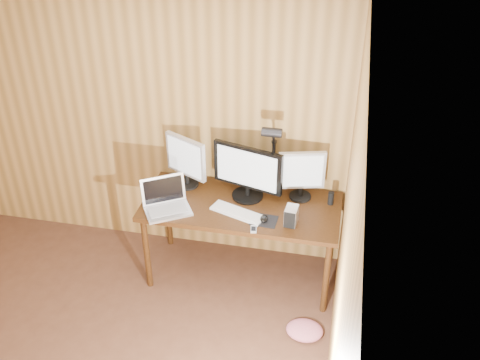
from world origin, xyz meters
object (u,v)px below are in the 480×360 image
(speaker, at_px, (331,198))
(hard_drive, at_px, (291,216))
(mouse, at_px, (264,218))
(desk_lamp, at_px, (273,149))
(desk, at_px, (243,212))
(keyboard, at_px, (237,212))
(monitor_left, at_px, (186,160))
(monitor_right, at_px, (302,174))
(phone, at_px, (254,229))
(monitor_center, at_px, (248,172))
(laptop, at_px, (166,202))

(speaker, bearing_deg, hard_drive, -130.96)
(mouse, height_order, desk_lamp, desk_lamp)
(desk, relative_size, speaker, 14.10)
(desk_lamp, bearing_deg, keyboard, -120.92)
(desk, distance_m, desk_lamp, 0.60)
(monitor_left, xyz_separation_m, desk_lamp, (0.72, 0.03, 0.18))
(mouse, bearing_deg, monitor_right, 60.49)
(monitor_left, distance_m, phone, 0.87)
(monitor_center, xyz_separation_m, laptop, (-0.61, -0.30, -0.18))
(desk, height_order, monitor_right, monitor_right)
(monitor_right, distance_m, hard_drive, 0.40)
(monitor_right, bearing_deg, keyboard, -159.24)
(laptop, xyz_separation_m, desk_lamp, (0.79, 0.39, 0.36))
(phone, distance_m, speaker, 0.72)
(monitor_right, relative_size, phone, 4.46)
(keyboard, relative_size, mouse, 4.44)
(keyboard, bearing_deg, monitor_right, 54.51)
(monitor_left, relative_size, desk_lamp, 0.66)
(desk, xyz_separation_m, keyboard, (-0.01, -0.20, 0.13))
(monitor_left, relative_size, speaker, 4.00)
(speaker, bearing_deg, phone, -139.95)
(monitor_center, relative_size, phone, 6.10)
(monitor_center, xyz_separation_m, monitor_right, (0.43, 0.07, -0.01))
(desk, distance_m, monitor_left, 0.64)
(desk_lamp, bearing_deg, speaker, -6.98)
(phone, height_order, speaker, speaker)
(phone, bearing_deg, monitor_center, 97.73)
(hard_drive, bearing_deg, keyboard, 179.51)
(mouse, distance_m, phone, 0.14)
(monitor_right, distance_m, mouse, 0.49)
(hard_drive, height_order, speaker, hard_drive)
(monitor_left, xyz_separation_m, laptop, (-0.07, -0.36, -0.18))
(keyboard, height_order, desk_lamp, desk_lamp)
(desk, height_order, speaker, speaker)
(desk, relative_size, monitor_right, 3.75)
(mouse, bearing_deg, hard_drive, 5.06)
(desk, relative_size, monitor_left, 3.53)
(hard_drive, relative_size, speaker, 1.29)
(monitor_right, xyz_separation_m, speaker, (0.25, -0.04, -0.17))
(monitor_left, relative_size, phone, 4.74)
(monitor_center, xyz_separation_m, keyboard, (-0.03, -0.25, -0.23))
(monitor_left, relative_size, mouse, 4.37)
(laptop, height_order, desk_lamp, desk_lamp)
(hard_drive, xyz_separation_m, phone, (-0.27, -0.14, -0.07))
(monitor_center, distance_m, phone, 0.51)
(mouse, xyz_separation_m, hard_drive, (0.21, 0.01, 0.05))
(desk_lamp, bearing_deg, monitor_left, -177.11)
(monitor_center, distance_m, laptop, 0.70)
(desk, height_order, hard_drive, hard_drive)
(phone, xyz_separation_m, speaker, (0.55, 0.46, 0.05))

